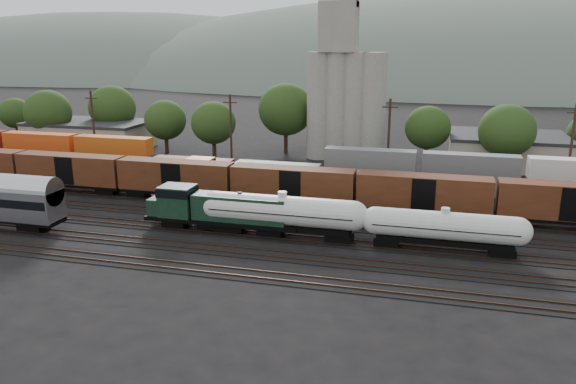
% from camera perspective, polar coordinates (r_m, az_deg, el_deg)
% --- Properties ---
extents(ground, '(600.00, 600.00, 0.00)m').
position_cam_1_polar(ground, '(64.55, -2.48, -2.88)').
color(ground, black).
extents(tracks, '(180.00, 33.20, 0.20)m').
position_cam_1_polar(tracks, '(64.54, -2.48, -2.84)').
color(tracks, black).
rests_on(tracks, ground).
extents(green_locomotive, '(17.05, 3.01, 4.51)m').
position_cam_1_polar(green_locomotive, '(60.61, -7.55, -1.67)').
color(green_locomotive, black).
rests_on(green_locomotive, ground).
extents(tank_car_a, '(17.83, 3.19, 4.67)m').
position_cam_1_polar(tank_car_a, '(58.17, -0.58, -2.07)').
color(tank_car_a, silver).
rests_on(tank_car_a, ground).
extents(tank_car_b, '(16.03, 2.87, 4.20)m').
position_cam_1_polar(tank_car_b, '(56.38, 15.59, -3.50)').
color(tank_car_b, silver).
rests_on(tank_car_b, ground).
extents(orange_locomotive, '(17.18, 2.86, 4.29)m').
position_cam_1_polar(orange_locomotive, '(75.43, -5.91, 1.68)').
color(orange_locomotive, black).
rests_on(orange_locomotive, ground).
extents(boxcar_string, '(153.60, 2.90, 4.20)m').
position_cam_1_polar(boxcar_string, '(69.96, -5.63, 1.16)').
color(boxcar_string, black).
rests_on(boxcar_string, ground).
extents(container_wall, '(165.60, 2.60, 5.80)m').
position_cam_1_polar(container_wall, '(78.88, -2.28, 2.56)').
color(container_wall, black).
rests_on(container_wall, ground).
extents(grain_silo, '(13.40, 5.00, 29.00)m').
position_cam_1_polar(grain_silo, '(96.12, 5.80, 9.94)').
color(grain_silo, gray).
rests_on(grain_silo, ground).
extents(industrial_sheds, '(119.38, 17.26, 5.10)m').
position_cam_1_polar(industrial_sheds, '(96.13, 7.56, 4.65)').
color(industrial_sheds, '#9E937F').
rests_on(industrial_sheds, ground).
extents(tree_band, '(165.06, 20.53, 12.99)m').
position_cam_1_polar(tree_band, '(98.75, 1.52, 7.52)').
color(tree_band, black).
rests_on(tree_band, ground).
extents(utility_poles, '(122.20, 0.36, 12.00)m').
position_cam_1_polar(utility_poles, '(83.75, 1.94, 5.74)').
color(utility_poles, black).
rests_on(utility_poles, ground).
extents(distant_hills, '(860.00, 286.00, 130.00)m').
position_cam_1_polar(distant_hills, '(321.16, 15.79, 7.49)').
color(distant_hills, '#59665B').
rests_on(distant_hills, ground).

